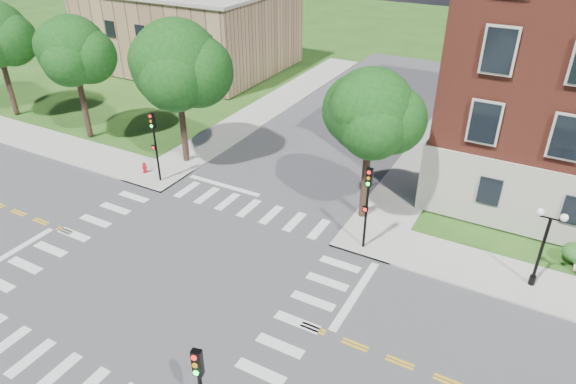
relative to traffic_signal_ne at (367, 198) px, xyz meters
The scene contains 15 objects.
ground 10.71m from the traffic_signal_ne, 138.94° to the right, with size 160.00×160.00×0.00m, color #214C15.
road_ew 10.71m from the traffic_signal_ne, 138.94° to the right, with size 90.00×12.00×0.01m, color #3D3D3F.
road_ns 10.71m from the traffic_signal_ne, 138.94° to the right, with size 12.00×90.00×0.01m, color #3D3D3F.
sidewalk_ne 11.98m from the traffic_signal_ne, 48.48° to the left, with size 34.00×34.00×0.12m.
sidewalk_nw 24.85m from the traffic_signal_ne, 159.44° to the left, with size 34.00×34.00×0.12m.
crosswalk_east 7.45m from the traffic_signal_ne, 94.34° to the right, with size 2.20×10.20×0.02m, color silver, non-canonical shape.
stop_bar_east 5.01m from the traffic_signal_ne, 73.65° to the right, with size 0.40×5.50×0.00m, color silver.
secondary_building 37.76m from the traffic_signal_ne, 141.91° to the left, with size 20.40×15.40×8.30m.
tree_b 25.16m from the traffic_signal_ne, behind, with size 5.06×5.06×9.34m.
tree_c 16.08m from the traffic_signal_ne, 165.99° to the left, with size 5.97×5.97×9.98m.
tree_d 4.74m from the traffic_signal_ne, 112.52° to the left, with size 4.75×4.75×8.98m.
traffic_signal_ne is the anchor object (origin of this frame).
traffic_signal_nw 14.76m from the traffic_signal_ne, behind, with size 0.33×0.36×4.80m.
twin_lamp_west 8.53m from the traffic_signal_ne, ahead, with size 1.36×0.36×4.23m.
fire_hydrant 16.68m from the traffic_signal_ne, behind, with size 0.35×0.35×0.75m.
Camera 1 is at (15.06, -15.20, 16.75)m, focal length 32.00 mm.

